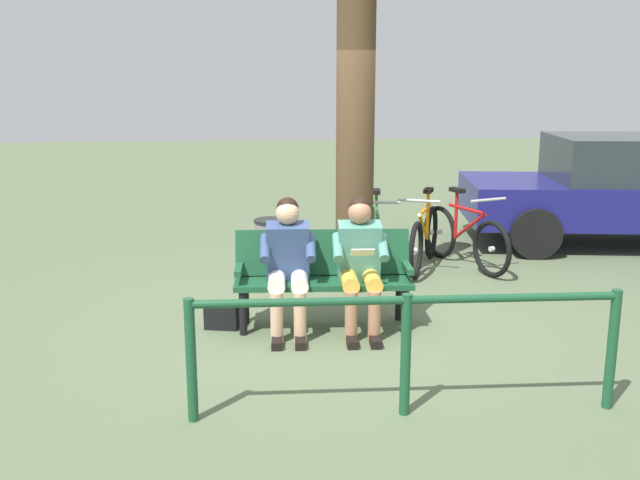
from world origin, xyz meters
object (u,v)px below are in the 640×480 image
(handbag, at_px, (222,316))
(parked_car, at_px, (629,188))
(bicycle_green, at_px, (424,238))
(tree_trunk, at_px, (356,102))
(person_companion, at_px, (288,259))
(bicycle_black, at_px, (464,238))
(person_reading, at_px, (360,259))
(bench, at_px, (323,271))
(bicycle_red, at_px, (376,240))
(litter_bin, at_px, (272,254))

(handbag, distance_m, parked_car, 6.17)
(bicycle_green, bearing_deg, tree_trunk, -27.43)
(bicycle_green, height_order, parked_car, parked_car)
(person_companion, relative_size, parked_car, 0.27)
(bicycle_black, bearing_deg, person_reading, -57.54)
(bench, xyz_separation_m, parked_car, (-4.48, -2.86, 0.27))
(person_reading, bearing_deg, bicycle_black, -124.27)
(bicycle_black, distance_m, bicycle_red, 1.08)
(tree_trunk, distance_m, parked_car, 4.55)
(bench, distance_m, litter_bin, 1.31)
(tree_trunk, distance_m, bicycle_red, 1.83)
(tree_trunk, relative_size, bicycle_red, 2.38)
(bicycle_black, height_order, parked_car, parked_car)
(parked_car, bearing_deg, bicycle_green, 26.57)
(person_companion, bearing_deg, bicycle_green, -127.18)
(person_reading, bearing_deg, handbag, -3.84)
(tree_trunk, bearing_deg, bicycle_black, -152.65)
(handbag, bearing_deg, bicycle_red, -133.05)
(tree_trunk, xyz_separation_m, bicycle_red, (-0.38, -0.74, -1.63))
(litter_bin, relative_size, bicycle_red, 0.45)
(tree_trunk, bearing_deg, person_companion, 58.28)
(parked_car, bearing_deg, person_companion, 40.92)
(handbag, relative_size, bicycle_green, 0.19)
(bench, distance_m, person_reading, 0.39)
(person_reading, relative_size, bicycle_red, 0.72)
(handbag, height_order, parked_car, parked_car)
(parked_car, bearing_deg, bicycle_red, 24.21)
(bench, distance_m, bicycle_green, 2.37)
(handbag, distance_m, bicycle_red, 2.60)
(bench, relative_size, parked_car, 0.37)
(handbag, xyz_separation_m, bicycle_black, (-2.84, -1.90, 0.24))
(litter_bin, height_order, bicycle_green, bicycle_green)
(person_companion, bearing_deg, bicycle_red, -116.53)
(bicycle_green, distance_m, parked_car, 3.24)
(person_companion, height_order, handbag, person_companion)
(bicycle_red, bearing_deg, handbag, -34.75)
(bench, height_order, tree_trunk, tree_trunk)
(bicycle_black, height_order, bicycle_green, same)
(person_reading, distance_m, person_companion, 0.64)
(bench, height_order, person_reading, person_reading)
(person_reading, height_order, bicycle_green, person_reading)
(bicycle_black, xyz_separation_m, bicycle_green, (0.49, -0.01, 0.00))
(handbag, height_order, bicycle_black, bicycle_black)
(bicycle_red, bearing_deg, person_companion, -21.76)
(bench, distance_m, bicycle_black, 2.68)
(person_companion, distance_m, bicycle_black, 3.03)
(parked_car, bearing_deg, bench, 41.48)
(person_companion, distance_m, bicycle_green, 2.70)
(person_reading, xyz_separation_m, handbag, (1.24, -0.16, -0.54))
(bicycle_black, xyz_separation_m, bicycle_red, (1.08, 0.01, 0.00))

